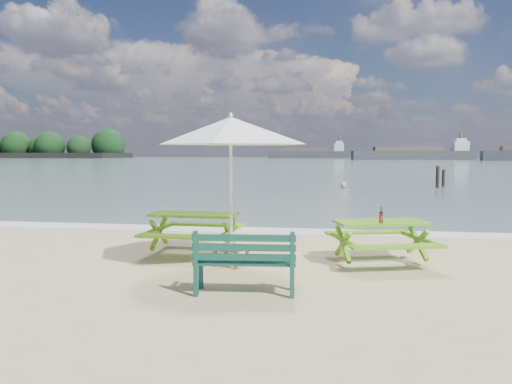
% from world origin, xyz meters
% --- Properties ---
extents(sea, '(300.00, 300.00, 0.00)m').
position_xyz_m(sea, '(0.00, 85.00, 0.00)').
color(sea, slate).
rests_on(sea, ground).
extents(foam_strip, '(22.00, 0.90, 0.01)m').
position_xyz_m(foam_strip, '(0.00, 4.60, 0.01)').
color(foam_strip, silver).
rests_on(foam_strip, ground).
extents(picnic_table_left, '(1.53, 1.69, 0.70)m').
position_xyz_m(picnic_table_left, '(-1.11, 1.96, 0.34)').
color(picnic_table_left, '#72AD1A').
rests_on(picnic_table_left, ground).
extents(picnic_table_right, '(1.79, 1.90, 0.67)m').
position_xyz_m(picnic_table_right, '(2.03, 1.67, 0.32)').
color(picnic_table_right, '#5A9B17').
rests_on(picnic_table_right, ground).
extents(park_bench, '(1.29, 0.54, 0.77)m').
position_xyz_m(park_bench, '(0.21, -0.34, 0.24)').
color(park_bench, '#0E3E31').
rests_on(park_bench, ground).
extents(side_table, '(0.58, 0.58, 0.30)m').
position_xyz_m(side_table, '(-0.27, 1.14, 0.16)').
color(side_table, brown).
rests_on(side_table, ground).
extents(patio_umbrella, '(2.89, 2.89, 2.29)m').
position_xyz_m(patio_umbrella, '(-0.27, 1.14, 2.08)').
color(patio_umbrella, silver).
rests_on(patio_umbrella, ground).
extents(beer_bottle, '(0.07, 0.07, 0.26)m').
position_xyz_m(beer_bottle, '(2.01, 1.42, 0.76)').
color(beer_bottle, brown).
rests_on(beer_bottle, picnic_table_right).
extents(swimmer, '(0.71, 0.55, 1.72)m').
position_xyz_m(swimmer, '(1.69, 17.37, -0.49)').
color(swimmer, tan).
rests_on(swimmer, ground).
extents(mooring_pilings, '(0.57, 0.77, 1.28)m').
position_xyz_m(mooring_pilings, '(6.52, 19.68, 0.40)').
color(mooring_pilings, black).
rests_on(mooring_pilings, ground).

